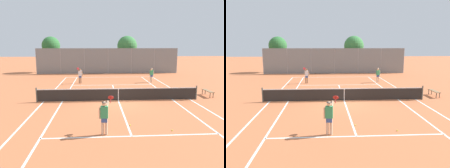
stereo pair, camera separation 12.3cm
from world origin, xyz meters
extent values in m
plane|color=#BC663D|center=(0.00, 0.00, 0.00)|extent=(120.00, 120.00, 0.00)
cube|color=white|center=(0.00, 11.90, 0.00)|extent=(11.00, 0.10, 0.01)
cube|color=white|center=(-5.50, 0.00, 0.00)|extent=(0.10, 23.80, 0.01)
cube|color=white|center=(5.50, 0.00, 0.00)|extent=(0.10, 23.80, 0.01)
cube|color=white|center=(-4.13, 0.00, 0.00)|extent=(0.10, 23.80, 0.01)
cube|color=white|center=(4.13, 0.00, 0.00)|extent=(0.10, 23.80, 0.01)
cube|color=white|center=(0.00, -6.40, 0.00)|extent=(8.26, 0.10, 0.01)
cube|color=white|center=(0.00, 6.40, 0.00)|extent=(8.26, 0.10, 0.01)
cube|color=white|center=(0.00, 0.00, 0.00)|extent=(0.10, 12.80, 0.01)
cylinder|color=#474C47|center=(-5.95, 0.00, 0.53)|extent=(0.10, 0.10, 1.07)
cylinder|color=#474C47|center=(5.95, 0.00, 0.53)|extent=(0.10, 0.10, 1.07)
cube|color=black|center=(0.00, 0.00, 0.46)|extent=(11.90, 0.02, 0.89)
cube|color=white|center=(0.00, 0.00, 0.92)|extent=(11.90, 0.03, 0.06)
cube|color=white|center=(0.00, 0.00, 0.44)|extent=(0.05, 0.03, 0.89)
cylinder|color=#D8A884|center=(-1.33, -6.13, 0.41)|extent=(0.13, 0.13, 0.82)
cylinder|color=#D8A884|center=(-1.15, -6.16, 0.41)|extent=(0.13, 0.13, 0.82)
cube|color=#334C8C|center=(-1.24, -6.14, 0.74)|extent=(0.30, 0.21, 0.24)
cube|color=#338C59|center=(-1.24, -6.14, 1.10)|extent=(0.36, 0.24, 0.56)
sphere|color=#D8A884|center=(-1.24, -6.14, 1.49)|extent=(0.22, 0.22, 0.22)
cylinder|color=black|center=(-1.24, -6.14, 1.56)|extent=(0.23, 0.23, 0.02)
cylinder|color=#D8A884|center=(-1.45, -6.12, 1.04)|extent=(0.08, 0.08, 0.52)
cylinder|color=#D8A884|center=(-1.09, -6.02, 1.39)|extent=(0.14, 0.46, 0.35)
cylinder|color=maroon|center=(-0.93, -5.78, 1.55)|extent=(0.06, 0.25, 0.22)
cylinder|color=maroon|center=(-0.91, -5.66, 1.66)|extent=(0.30, 0.23, 0.23)
cylinder|color=#936B4C|center=(-3.30, 7.61, 0.41)|extent=(0.13, 0.13, 0.82)
cylinder|color=#936B4C|center=(-3.48, 7.58, 0.41)|extent=(0.13, 0.13, 0.82)
cube|color=#334C8C|center=(-3.39, 7.60, 0.74)|extent=(0.31, 0.23, 0.24)
cube|color=white|center=(-3.39, 7.60, 1.10)|extent=(0.37, 0.26, 0.56)
sphere|color=#936B4C|center=(-3.39, 7.60, 1.49)|extent=(0.22, 0.22, 0.22)
cylinder|color=black|center=(-3.39, 7.60, 1.56)|extent=(0.23, 0.23, 0.02)
cylinder|color=#936B4C|center=(-3.17, 7.64, 1.04)|extent=(0.08, 0.08, 0.52)
cylinder|color=#936B4C|center=(-3.49, 7.44, 1.39)|extent=(0.16, 0.46, 0.35)
cylinder|color=maroon|center=(-3.57, 7.16, 1.55)|extent=(0.08, 0.25, 0.22)
cylinder|color=maroon|center=(-3.55, 7.04, 1.66)|extent=(0.31, 0.24, 0.23)
cylinder|color=beige|center=(4.50, 7.79, 0.41)|extent=(0.13, 0.13, 0.82)
cylinder|color=beige|center=(4.33, 7.74, 0.41)|extent=(0.13, 0.13, 0.82)
cube|color=#334C8C|center=(4.41, 7.76, 0.74)|extent=(0.32, 0.25, 0.24)
cube|color=#338C59|center=(4.41, 7.76, 1.10)|extent=(0.38, 0.29, 0.56)
sphere|color=beige|center=(4.41, 7.76, 1.49)|extent=(0.22, 0.22, 0.22)
cylinder|color=black|center=(4.41, 7.76, 1.56)|extent=(0.23, 0.23, 0.02)
cylinder|color=beige|center=(4.62, 7.82, 1.04)|extent=(0.08, 0.08, 0.52)
cylinder|color=beige|center=(4.32, 7.59, 1.39)|extent=(0.20, 0.46, 0.35)
sphere|color=#D1DB33|center=(2.06, -5.91, 0.03)|extent=(0.07, 0.07, 0.07)
sphere|color=#D1DB33|center=(0.12, -5.09, 0.03)|extent=(0.07, 0.07, 0.07)
cube|color=olive|center=(7.38, 1.00, 0.44)|extent=(0.36, 1.50, 0.05)
cylinder|color=#262626|center=(7.26, 0.37, 0.21)|extent=(0.05, 0.05, 0.41)
cylinder|color=#262626|center=(7.26, 1.64, 0.21)|extent=(0.05, 0.05, 0.41)
cylinder|color=#262626|center=(7.51, 0.37, 0.21)|extent=(0.05, 0.05, 0.41)
cylinder|color=#262626|center=(7.51, 1.64, 0.21)|extent=(0.05, 0.05, 0.41)
cylinder|color=gray|center=(-10.03, 15.37, 1.81)|extent=(0.08, 0.08, 3.61)
cylinder|color=gray|center=(-6.69, 15.37, 1.81)|extent=(0.08, 0.08, 3.61)
cylinder|color=gray|center=(-3.34, 15.37, 1.81)|extent=(0.08, 0.08, 3.61)
cylinder|color=gray|center=(0.00, 15.37, 1.81)|extent=(0.08, 0.08, 3.61)
cylinder|color=gray|center=(3.34, 15.37, 1.81)|extent=(0.08, 0.08, 3.61)
cylinder|color=gray|center=(6.69, 15.37, 1.81)|extent=(0.08, 0.08, 3.61)
cylinder|color=gray|center=(10.03, 15.37, 1.81)|extent=(0.08, 0.08, 3.61)
cube|color=slate|center=(0.00, 15.37, 1.81)|extent=(20.06, 0.02, 3.57)
cylinder|color=brown|center=(-8.34, 17.55, 1.51)|extent=(0.29, 0.29, 3.01)
sphere|color=#2D6B33|center=(-8.34, 17.55, 3.95)|extent=(2.67, 2.67, 2.67)
sphere|color=#2D6B33|center=(-7.90, 17.41, 3.61)|extent=(1.47, 1.47, 1.47)
cylinder|color=brown|center=(3.01, 17.59, 1.43)|extent=(0.29, 0.29, 2.86)
sphere|color=#387A3D|center=(3.01, 17.59, 3.91)|extent=(3.00, 3.00, 3.00)
sphere|color=#387A3D|center=(3.17, 17.52, 3.54)|extent=(1.71, 1.71, 1.71)
camera|label=1|loc=(-1.53, -15.71, 4.15)|focal=35.00mm
camera|label=2|loc=(-1.41, -15.72, 4.15)|focal=35.00mm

